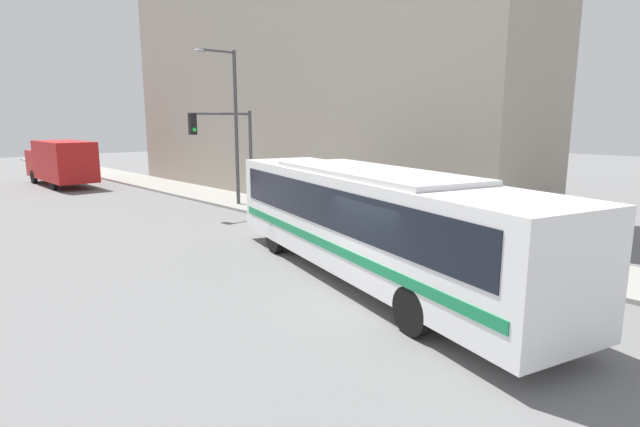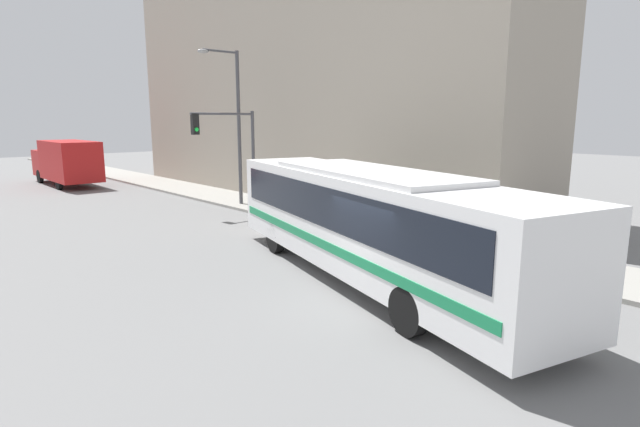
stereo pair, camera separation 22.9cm
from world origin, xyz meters
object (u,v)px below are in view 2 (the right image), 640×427
Objects in this scene: delivery_truck at (66,161)px; traffic_light_pole at (231,142)px; city_bus at (367,217)px; fire_hydrant at (389,227)px; street_lamp at (234,116)px; pedestrian_near_corner at (255,185)px.

traffic_light_pole is (2.79, -15.94, 1.70)m from delivery_truck.
city_bus is 1.60× the size of delivery_truck.
fire_hydrant is at bearing -83.02° from traffic_light_pole.
street_lamp reaches higher than traffic_light_pole.
city_bus is 13.89m from pedestrian_near_corner.
street_lamp is at bearing 51.67° from traffic_light_pole.
traffic_light_pole is (-1.06, 8.64, 2.77)m from fire_hydrant.
street_lamp is at bearing 88.17° from city_bus.
fire_hydrant is at bearing -97.71° from pedestrian_near_corner.
delivery_truck is 1.71× the size of traffic_light_pole.
city_bus is 2.74× the size of traffic_light_pole.
pedestrian_near_corner is (1.41, 10.43, 0.39)m from fire_hydrant.
traffic_light_pole is at bearing -80.08° from delivery_truck.
pedestrian_near_corner is (5.23, 12.85, -0.83)m from city_bus.
fire_hydrant is at bearing -81.11° from delivery_truck.
city_bus is 14.87× the size of fire_hydrant.
city_bus is at bearing -104.01° from traffic_light_pole.
fire_hydrant is (3.85, -24.58, -1.07)m from delivery_truck.
traffic_light_pole is 2.86× the size of pedestrian_near_corner.
delivery_truck is at bearing 105.32° from city_bus.
street_lamp is (-0.01, 9.97, 3.94)m from fire_hydrant.
street_lamp is at bearing -75.28° from delivery_truck.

